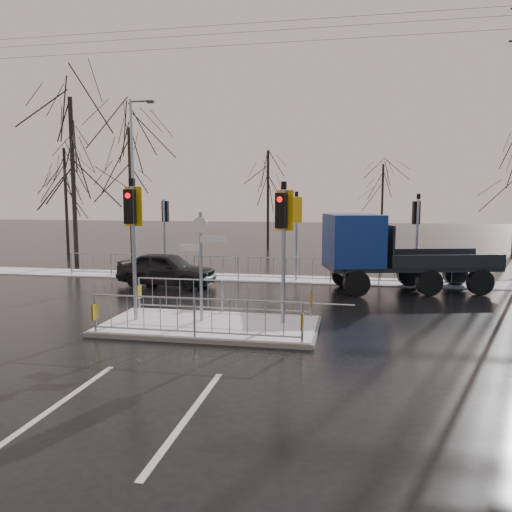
% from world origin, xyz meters
% --- Properties ---
extents(ground, '(120.00, 120.00, 0.00)m').
position_xyz_m(ground, '(0.00, 0.00, 0.00)').
color(ground, black).
rests_on(ground, ground).
extents(snow_verge, '(30.00, 2.00, 0.04)m').
position_xyz_m(snow_verge, '(0.00, 8.60, 0.02)').
color(snow_verge, white).
rests_on(snow_verge, ground).
extents(lane_markings, '(8.00, 11.38, 0.01)m').
position_xyz_m(lane_markings, '(0.00, -0.33, 0.00)').
color(lane_markings, silver).
rests_on(lane_markings, ground).
extents(traffic_island, '(6.00, 3.04, 4.15)m').
position_xyz_m(traffic_island, '(-0.01, 0.01, 0.39)').
color(traffic_island, '#60605B').
rests_on(traffic_island, ground).
extents(far_kerb_fixtures, '(18.00, 0.65, 3.83)m').
position_xyz_m(far_kerb_fixtures, '(0.29, 8.09, 1.02)').
color(far_kerb_fixtures, '#90949D').
rests_on(far_kerb_fixtures, ground).
extents(car_far_lane, '(4.29, 2.22, 1.39)m').
position_xyz_m(car_far_lane, '(-3.59, 6.12, 0.70)').
color(car_far_lane, black).
rests_on(car_far_lane, ground).
extents(flatbed_truck, '(6.80, 3.85, 2.98)m').
position_xyz_m(flatbed_truck, '(4.79, 6.55, 1.58)').
color(flatbed_truck, black).
rests_on(flatbed_truck, ground).
extents(tree_near_a, '(4.75, 4.75, 8.97)m').
position_xyz_m(tree_near_a, '(-10.50, 11.00, 6.11)').
color(tree_near_a, black).
rests_on(tree_near_a, ground).
extents(tree_near_b, '(4.00, 4.00, 7.55)m').
position_xyz_m(tree_near_b, '(-8.00, 12.50, 5.15)').
color(tree_near_b, black).
rests_on(tree_near_b, ground).
extents(tree_near_c, '(3.50, 3.50, 6.61)m').
position_xyz_m(tree_near_c, '(-12.50, 13.50, 4.50)').
color(tree_near_c, black).
rests_on(tree_near_c, ground).
extents(tree_far_a, '(3.75, 3.75, 7.08)m').
position_xyz_m(tree_far_a, '(-2.00, 22.00, 4.82)').
color(tree_far_a, black).
rests_on(tree_far_a, ground).
extents(tree_far_b, '(3.25, 3.25, 6.14)m').
position_xyz_m(tree_far_b, '(6.00, 24.00, 4.18)').
color(tree_far_b, black).
rests_on(tree_far_b, ground).
extents(street_lamp_left, '(1.25, 0.18, 8.20)m').
position_xyz_m(street_lamp_left, '(-6.43, 9.50, 4.49)').
color(street_lamp_left, '#90949D').
rests_on(street_lamp_left, ground).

